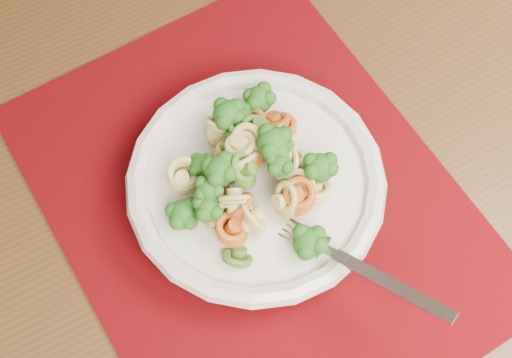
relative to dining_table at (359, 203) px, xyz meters
The scene contains 5 objects.
dining_table is the anchor object (origin of this frame).
placemat 0.16m from the dining_table, 121.10° to the right, with size 0.44×0.35×0.00m, color #500307.
pasta_bowl 0.18m from the dining_table, 123.72° to the right, with size 0.23×0.23×0.04m.
pasta_broccoli_heap 0.19m from the dining_table, 123.72° to the right, with size 0.20×0.20×0.06m, color #CDC065, non-canonical shape.
fork 0.19m from the dining_table, 85.81° to the right, with size 0.19×0.02×0.01m, color silver, non-canonical shape.
Camera 1 is at (-0.53, -0.10, 1.38)m, focal length 50.00 mm.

